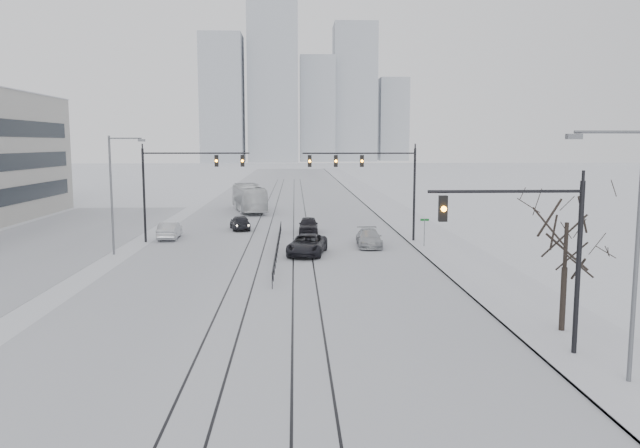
{
  "coord_description": "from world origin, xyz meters",
  "views": [
    {
      "loc": [
        1.34,
        -17.48,
        8.43
      ],
      "look_at": [
        2.97,
        22.79,
        3.2
      ],
      "focal_mm": 35.0,
      "sensor_mm": 36.0,
      "label": 1
    }
  ],
  "objects_px": {
    "traffic_mast_near": "(539,244)",
    "sedan_sb_inner": "(240,223)",
    "sedan_sb_outer": "(170,231)",
    "sedan_nb_front": "(307,245)",
    "sedan_nb_far": "(308,225)",
    "bare_tree": "(566,234)",
    "box_truck": "(249,198)",
    "sedan_nb_right": "(369,238)"
  },
  "relations": [
    {
      "from": "sedan_nb_front",
      "to": "sedan_nb_far",
      "type": "relative_size",
      "value": 1.25
    },
    {
      "from": "box_truck",
      "to": "sedan_sb_inner",
      "type": "bearing_deg",
      "value": 79.23
    },
    {
      "from": "traffic_mast_near",
      "to": "bare_tree",
      "type": "bearing_deg",
      "value": 51.24
    },
    {
      "from": "sedan_sb_inner",
      "to": "sedan_nb_far",
      "type": "xyz_separation_m",
      "value": [
        6.64,
        -2.42,
        0.03
      ]
    },
    {
      "from": "sedan_nb_right",
      "to": "box_truck",
      "type": "xyz_separation_m",
      "value": [
        -11.75,
        27.18,
        0.97
      ]
    },
    {
      "from": "sedan_sb_inner",
      "to": "sedan_nb_right",
      "type": "bearing_deg",
      "value": 125.52
    },
    {
      "from": "sedan_sb_outer",
      "to": "box_truck",
      "type": "distance_m",
      "value": 22.99
    },
    {
      "from": "sedan_nb_far",
      "to": "bare_tree",
      "type": "bearing_deg",
      "value": -70.04
    },
    {
      "from": "sedan_nb_right",
      "to": "bare_tree",
      "type": "bearing_deg",
      "value": -74.31
    },
    {
      "from": "sedan_sb_inner",
      "to": "sedan_nb_right",
      "type": "height_order",
      "value": "sedan_sb_inner"
    },
    {
      "from": "sedan_nb_right",
      "to": "sedan_nb_far",
      "type": "bearing_deg",
      "value": 122.43
    },
    {
      "from": "traffic_mast_near",
      "to": "sedan_nb_far",
      "type": "relative_size",
      "value": 1.59
    },
    {
      "from": "bare_tree",
      "to": "box_truck",
      "type": "xyz_separation_m",
      "value": [
        -17.55,
        50.93,
        -2.82
      ]
    },
    {
      "from": "bare_tree",
      "to": "sedan_nb_front",
      "type": "xyz_separation_m",
      "value": [
        -10.95,
        20.23,
        -3.72
      ]
    },
    {
      "from": "sedan_sb_inner",
      "to": "sedan_nb_far",
      "type": "distance_m",
      "value": 7.06
    },
    {
      "from": "sedan_sb_inner",
      "to": "sedan_sb_outer",
      "type": "distance_m",
      "value": 8.08
    },
    {
      "from": "sedan_sb_inner",
      "to": "sedan_nb_far",
      "type": "height_order",
      "value": "sedan_nb_far"
    },
    {
      "from": "traffic_mast_near",
      "to": "sedan_nb_front",
      "type": "xyz_separation_m",
      "value": [
        -8.53,
        23.23,
        -3.8
      ]
    },
    {
      "from": "sedan_sb_inner",
      "to": "sedan_nb_right",
      "type": "relative_size",
      "value": 0.88
    },
    {
      "from": "traffic_mast_near",
      "to": "sedan_sb_outer",
      "type": "bearing_deg",
      "value": 123.03
    },
    {
      "from": "bare_tree",
      "to": "sedan_sb_inner",
      "type": "xyz_separation_m",
      "value": [
        -17.23,
        34.3,
        -3.77
      ]
    },
    {
      "from": "sedan_sb_inner",
      "to": "sedan_sb_outer",
      "type": "height_order",
      "value": "sedan_sb_outer"
    },
    {
      "from": "traffic_mast_near",
      "to": "sedan_nb_front",
      "type": "bearing_deg",
      "value": 110.17
    },
    {
      "from": "traffic_mast_near",
      "to": "sedan_nb_front",
      "type": "height_order",
      "value": "traffic_mast_near"
    },
    {
      "from": "traffic_mast_near",
      "to": "sedan_sb_inner",
      "type": "relative_size",
      "value": 1.65
    },
    {
      "from": "bare_tree",
      "to": "sedan_nb_front",
      "type": "height_order",
      "value": "bare_tree"
    },
    {
      "from": "sedan_sb_outer",
      "to": "sedan_nb_front",
      "type": "distance_m",
      "value": 14.64
    },
    {
      "from": "sedan_sb_inner",
      "to": "sedan_nb_front",
      "type": "bearing_deg",
      "value": 102.31
    },
    {
      "from": "sedan_sb_inner",
      "to": "box_truck",
      "type": "distance_m",
      "value": 16.65
    },
    {
      "from": "bare_tree",
      "to": "sedan_nb_far",
      "type": "relative_size",
      "value": 1.39
    },
    {
      "from": "sedan_nb_far",
      "to": "traffic_mast_near",
      "type": "bearing_deg",
      "value": -75.21
    },
    {
      "from": "bare_tree",
      "to": "sedan_sb_outer",
      "type": "bearing_deg",
      "value": 128.76
    },
    {
      "from": "traffic_mast_near",
      "to": "sedan_sb_outer",
      "type": "height_order",
      "value": "traffic_mast_near"
    },
    {
      "from": "traffic_mast_near",
      "to": "sedan_nb_right",
      "type": "height_order",
      "value": "traffic_mast_near"
    },
    {
      "from": "bare_tree",
      "to": "box_truck",
      "type": "height_order",
      "value": "bare_tree"
    },
    {
      "from": "bare_tree",
      "to": "sedan_nb_right",
      "type": "xyz_separation_m",
      "value": [
        -5.8,
        23.75,
        -3.79
      ]
    },
    {
      "from": "sedan_nb_far",
      "to": "sedan_nb_right",
      "type": "bearing_deg",
      "value": -57.94
    },
    {
      "from": "bare_tree",
      "to": "box_truck",
      "type": "bearing_deg",
      "value": 109.01
    },
    {
      "from": "sedan_nb_far",
      "to": "box_truck",
      "type": "xyz_separation_m",
      "value": [
        -6.96,
        19.04,
        0.92
      ]
    },
    {
      "from": "sedan_sb_outer",
      "to": "sedan_nb_far",
      "type": "xyz_separation_m",
      "value": [
        12.37,
        3.29,
        0.0
      ]
    },
    {
      "from": "traffic_mast_near",
      "to": "sedan_sb_inner",
      "type": "height_order",
      "value": "traffic_mast_near"
    },
    {
      "from": "sedan_nb_front",
      "to": "box_truck",
      "type": "xyz_separation_m",
      "value": [
        -6.6,
        30.7,
        0.91
      ]
    }
  ]
}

